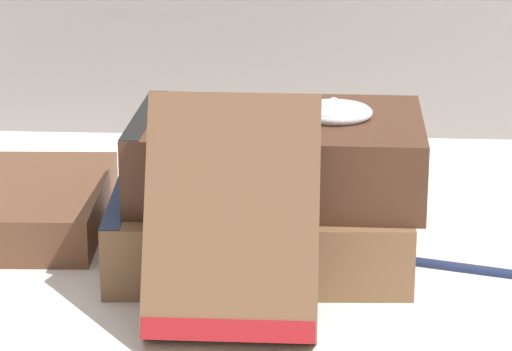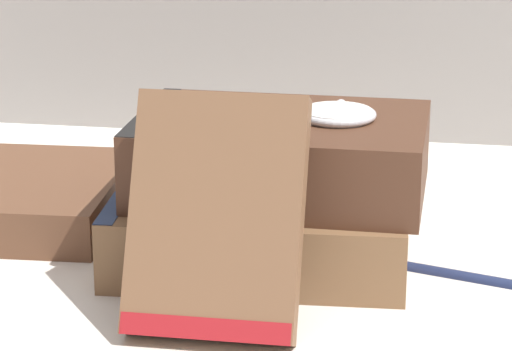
% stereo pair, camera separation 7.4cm
% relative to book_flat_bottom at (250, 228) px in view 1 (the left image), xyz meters
% --- Properties ---
extents(ground_plane, '(3.00, 3.00, 0.00)m').
position_rel_book_flat_bottom_xyz_m(ground_plane, '(-0.00, -0.04, -0.02)').
color(ground_plane, silver).
extents(book_flat_bottom, '(0.19, 0.14, 0.05)m').
position_rel_book_flat_bottom_xyz_m(book_flat_bottom, '(0.00, 0.00, 0.00)').
color(book_flat_bottom, brown).
rests_on(book_flat_bottom, ground_plane).
extents(book_flat_top, '(0.18, 0.12, 0.05)m').
position_rel_book_flat_bottom_xyz_m(book_flat_top, '(0.01, 0.01, 0.05)').
color(book_flat_top, '#4C2D1E').
rests_on(book_flat_top, book_flat_bottom).
extents(book_leaning_front, '(0.10, 0.08, 0.13)m').
position_rel_book_flat_bottom_xyz_m(book_leaning_front, '(0.00, -0.10, 0.04)').
color(book_leaning_front, brown).
rests_on(book_leaning_front, ground_plane).
extents(pocket_watch, '(0.05, 0.05, 0.01)m').
position_rel_book_flat_bottom_xyz_m(pocket_watch, '(0.05, 0.01, 0.07)').
color(pocket_watch, white).
rests_on(pocket_watch, book_flat_top).
extents(reading_glasses, '(0.11, 0.05, 0.00)m').
position_rel_book_flat_bottom_xyz_m(reading_glasses, '(-0.07, 0.17, -0.02)').
color(reading_glasses, '#ADADB2').
rests_on(reading_glasses, ground_plane).
extents(fountain_pen, '(0.13, 0.05, 0.01)m').
position_rel_book_flat_bottom_xyz_m(fountain_pen, '(0.14, -0.01, -0.02)').
color(fountain_pen, '#1E284C').
rests_on(fountain_pen, ground_plane).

